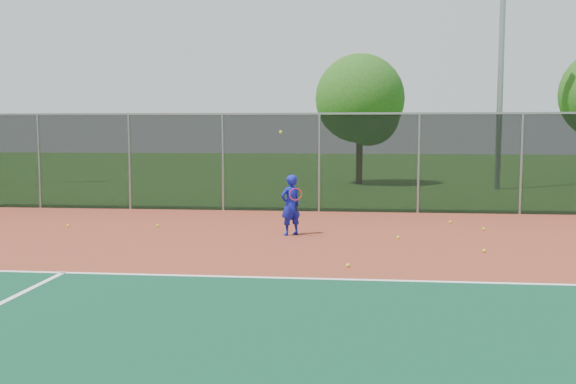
# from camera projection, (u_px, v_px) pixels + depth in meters

# --- Properties ---
(ground) EXTENTS (120.00, 120.00, 0.00)m
(ground) POSITION_uv_depth(u_px,v_px,m) (516.00, 345.00, 7.58)
(ground) COLOR #2A5E1B
(ground) RESTS_ON ground
(court_apron) EXTENTS (30.00, 20.00, 0.02)m
(court_apron) POSITION_uv_depth(u_px,v_px,m) (482.00, 300.00, 9.56)
(court_apron) COLOR brown
(court_apron) RESTS_ON ground
(fence_back) EXTENTS (30.00, 0.06, 3.03)m
(fence_back) POSITION_uv_depth(u_px,v_px,m) (419.00, 162.00, 19.31)
(fence_back) COLOR black
(fence_back) RESTS_ON court_apron
(tennis_player) EXTENTS (0.63, 0.71, 2.50)m
(tennis_player) POSITION_uv_depth(u_px,v_px,m) (291.00, 205.00, 15.27)
(tennis_player) COLOR #1118A3
(tennis_player) RESTS_ON court_apron
(practice_ball_0) EXTENTS (0.07, 0.07, 0.07)m
(practice_ball_0) POSITION_uv_depth(u_px,v_px,m) (450.00, 222.00, 17.28)
(practice_ball_0) COLOR #D3F11C
(practice_ball_0) RESTS_ON court_apron
(practice_ball_1) EXTENTS (0.07, 0.07, 0.07)m
(practice_ball_1) POSITION_uv_depth(u_px,v_px,m) (348.00, 265.00, 11.76)
(practice_ball_1) COLOR #D3F11C
(practice_ball_1) RESTS_ON court_apron
(practice_ball_2) EXTENTS (0.07, 0.07, 0.07)m
(practice_ball_2) POSITION_uv_depth(u_px,v_px,m) (484.00, 251.00, 13.18)
(practice_ball_2) COLOR #D3F11C
(practice_ball_2) RESTS_ON court_apron
(practice_ball_3) EXTENTS (0.07, 0.07, 0.07)m
(practice_ball_3) POSITION_uv_depth(u_px,v_px,m) (158.00, 226.00, 16.60)
(practice_ball_3) COLOR #D3F11C
(practice_ball_3) RESTS_ON court_apron
(practice_ball_5) EXTENTS (0.07, 0.07, 0.07)m
(practice_ball_5) POSITION_uv_depth(u_px,v_px,m) (484.00, 229.00, 16.07)
(practice_ball_5) COLOR #D3F11C
(practice_ball_5) RESTS_ON court_apron
(practice_ball_6) EXTENTS (0.07, 0.07, 0.07)m
(practice_ball_6) POSITION_uv_depth(u_px,v_px,m) (398.00, 237.00, 14.80)
(practice_ball_6) COLOR #D3F11C
(practice_ball_6) RESTS_ON court_apron
(practice_ball_7) EXTENTS (0.07, 0.07, 0.07)m
(practice_ball_7) POSITION_uv_depth(u_px,v_px,m) (68.00, 226.00, 16.61)
(practice_ball_7) COLOR #D3F11C
(practice_ball_7) RESTS_ON court_apron
(floodlight_n) EXTENTS (0.90, 0.40, 12.03)m
(floodlight_n) POSITION_uv_depth(u_px,v_px,m) (502.00, 27.00, 26.63)
(floodlight_n) COLOR gray
(floodlight_n) RESTS_ON ground
(tree_back_left) EXTENTS (4.08, 4.08, 6.00)m
(tree_back_left) POSITION_uv_depth(u_px,v_px,m) (362.00, 103.00, 29.30)
(tree_back_left) COLOR #382414
(tree_back_left) RESTS_ON ground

